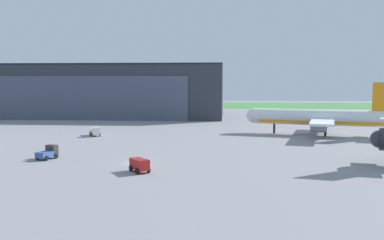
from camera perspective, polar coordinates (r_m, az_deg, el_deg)
ground_plane at (r=73.37m, az=-7.54°, el=-5.74°), size 440.00×440.00×0.00m
grass_field_strip at (r=241.35m, az=0.98°, el=2.03°), size 440.00×56.00×0.08m
maintenance_hangar at (r=170.83m, az=-12.33°, el=3.80°), size 96.38×36.84×20.48m
airliner_far_right at (r=113.63m, az=16.66°, el=0.26°), size 36.58×31.23×13.49m
fuel_bowser at (r=110.55m, az=-12.79°, el=-1.47°), size 3.84×5.44×2.38m
baggage_tug at (r=80.77m, az=-18.64°, el=-4.16°), size 3.34×4.25×2.38m
ops_van at (r=66.22m, az=-7.00°, el=-5.89°), size 3.68×4.14×2.09m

